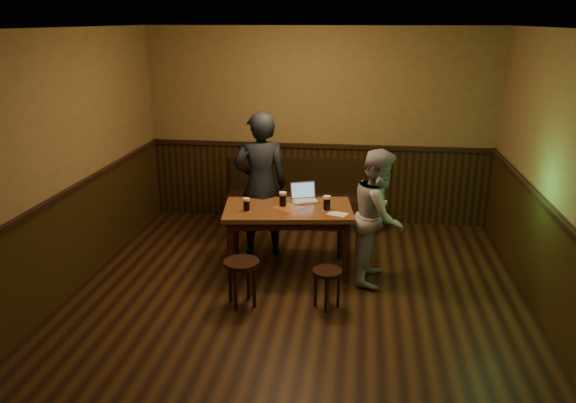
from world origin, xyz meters
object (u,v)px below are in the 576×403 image
(pub_table, at_px, (288,216))
(pint_right, at_px, (327,203))
(pint_mid, at_px, (283,199))
(person_suit, at_px, (261,185))
(laptop, at_px, (304,196))
(pint_left, at_px, (246,205))
(person_grey, at_px, (379,216))
(stool_right, at_px, (327,277))
(stool_left, at_px, (242,270))
(bench, at_px, (303,203))

(pub_table, distance_m, pint_right, 0.49)
(pint_mid, bearing_deg, person_suit, 129.76)
(pub_table, relative_size, pint_mid, 8.99)
(pint_mid, height_order, laptop, laptop)
(pint_mid, bearing_deg, pint_left, -149.84)
(person_grey, bearing_deg, pint_mid, 91.36)
(person_suit, bearing_deg, pint_mid, 113.70)
(pub_table, height_order, pint_mid, pint_mid)
(pub_table, xyz_separation_m, pint_right, (0.45, -0.03, 0.19))
(stool_right, relative_size, pint_right, 2.44)
(pub_table, relative_size, stool_left, 3.13)
(laptop, xyz_separation_m, person_grey, (0.89, -0.39, -0.08))
(bench, bearing_deg, person_grey, -59.00)
(bench, bearing_deg, pub_table, -90.00)
(bench, relative_size, pub_table, 1.39)
(bench, relative_size, person_grey, 1.43)
(pint_left, height_order, person_suit, person_suit)
(stool_left, bearing_deg, pint_right, 47.62)
(person_grey, bearing_deg, pub_table, 93.09)
(laptop, distance_m, person_grey, 0.97)
(pint_right, distance_m, person_grey, 0.60)
(bench, height_order, pub_table, bench)
(pint_mid, relative_size, person_grey, 0.11)
(pint_mid, bearing_deg, stool_left, -106.98)
(pint_right, relative_size, person_suit, 0.09)
(pint_left, distance_m, person_suit, 0.63)
(person_grey, bearing_deg, stool_left, 129.15)
(stool_right, bearing_deg, pint_mid, 123.35)
(stool_left, distance_m, laptop, 1.40)
(pint_right, xyz_separation_m, person_suit, (-0.85, 0.48, 0.04))
(pint_mid, xyz_separation_m, person_suit, (-0.33, 0.40, 0.04))
(pint_left, xyz_separation_m, pint_right, (0.91, 0.15, 0.01))
(pub_table, xyz_separation_m, laptop, (0.16, 0.29, 0.16))
(stool_right, xyz_separation_m, person_suit, (-0.92, 1.29, 0.58))
(pint_right, bearing_deg, stool_left, -132.38)
(stool_left, distance_m, pint_right, 1.30)
(stool_right, xyz_separation_m, laptop, (-0.36, 1.14, 0.51))
(person_grey, bearing_deg, bench, 39.74)
(stool_right, bearing_deg, pub_table, 121.39)
(pint_right, bearing_deg, laptop, 132.20)
(bench, distance_m, person_suit, 1.39)
(person_grey, bearing_deg, person_suit, 78.04)
(pint_mid, xyz_separation_m, laptop, (0.22, 0.25, -0.03))
(laptop, bearing_deg, person_grey, -45.24)
(pint_mid, bearing_deg, stool_right, -56.65)
(laptop, bearing_deg, stool_left, -134.26)
(bench, height_order, laptop, laptop)
(stool_right, relative_size, person_suit, 0.23)
(pint_right, bearing_deg, person_suit, 150.82)
(pub_table, height_order, pint_left, pint_left)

